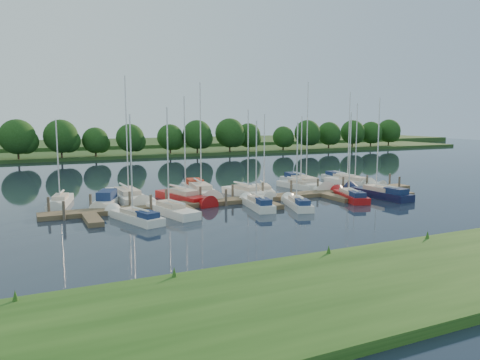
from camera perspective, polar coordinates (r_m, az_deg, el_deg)
name	(u,v)px	position (r m, az deg, el deg)	size (l,w,h in m)	color
ground	(296,216)	(40.12, 6.90, -4.38)	(260.00, 260.00, 0.00)	black
near_bank	(455,268)	(28.34, 24.73, -9.69)	(90.00, 10.00, 0.50)	#1D4614
dock	(257,200)	(46.30, 2.06, -2.45)	(40.00, 6.00, 0.40)	brown
mooring_pilings	(252,194)	(47.22, 1.44, -1.75)	(38.24, 2.84, 2.00)	#473D33
far_shore	(120,152)	(110.43, -14.41, 3.31)	(180.00, 30.00, 0.60)	#25461B
distant_hill	(102,145)	(134.97, -16.47, 4.17)	(220.00, 40.00, 1.40)	#2F4D21
treeline	(126,138)	(97.43, -13.72, 4.95)	(146.72, 9.15, 8.20)	#38281C
sailboat_n_0	(61,202)	(47.95, -21.04, -2.53)	(2.86, 6.64, 8.49)	white
motorboat	(107,202)	(45.91, -15.95, -2.62)	(3.58, 5.90, 1.84)	white
sailboat_n_2	(128,198)	(48.34, -13.49, -2.13)	(2.80, 10.14, 12.77)	white
sailboat_n_3	(184,199)	(46.91, -6.84, -2.26)	(3.72, 8.43, 10.80)	#A00E10
sailboat_n_4	(200,192)	(50.76, -4.88, -1.41)	(3.30, 9.82, 12.37)	white
sailboat_n_5	(246,194)	(49.51, 0.80, -1.68)	(2.79, 7.42, 9.54)	white
sailboat_n_6	(264,191)	(51.20, 2.90, -1.39)	(3.47, 7.01, 8.99)	white
sailboat_n_7	(299,186)	(55.19, 7.24, -0.77)	(2.57, 6.88, 8.78)	white
sailboat_n_8	(304,184)	(56.89, 7.86, -0.47)	(3.36, 10.21, 12.81)	white
sailboat_n_9	(353,183)	(58.82, 13.63, -0.40)	(3.47, 8.14, 10.35)	white
sailboat_n_10	(346,180)	(61.22, 12.78, -0.03)	(3.03, 9.51, 11.84)	white
sailboat_s_0	(135,217)	(38.84, -12.66, -4.46)	(3.36, 7.00, 8.91)	white
sailboat_s_1	(170,211)	(40.88, -8.48, -3.79)	(3.14, 7.48, 9.57)	white
sailboat_s_2	(257,205)	(43.24, 2.14, -3.01)	(2.36, 6.51, 8.40)	white
sailboat_s_3	(297,204)	(43.80, 7.01, -2.95)	(3.01, 6.38, 8.19)	white
sailboat_s_4	(350,196)	(48.91, 13.27, -1.97)	(3.47, 7.17, 9.17)	#A00E10
sailboat_s_5	(379,194)	(51.15, 16.61, -1.65)	(2.41, 8.42, 10.74)	#101637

